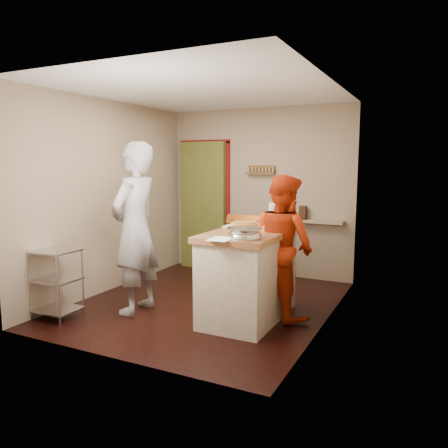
% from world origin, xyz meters
% --- Properties ---
extents(floor, '(3.50, 3.50, 0.00)m').
position_xyz_m(floor, '(0.00, 0.00, 0.00)').
color(floor, black).
rests_on(floor, ground).
extents(back_wall, '(3.00, 0.44, 2.60)m').
position_xyz_m(back_wall, '(-0.64, 1.78, 1.13)').
color(back_wall, gray).
rests_on(back_wall, ground).
extents(left_wall, '(0.04, 3.50, 2.60)m').
position_xyz_m(left_wall, '(-1.50, 0.00, 1.30)').
color(left_wall, gray).
rests_on(left_wall, ground).
extents(right_wall, '(0.04, 3.50, 2.60)m').
position_xyz_m(right_wall, '(1.50, 0.00, 1.30)').
color(right_wall, gray).
rests_on(right_wall, ground).
extents(ceiling, '(3.00, 3.50, 0.02)m').
position_xyz_m(ceiling, '(0.00, 0.00, 2.61)').
color(ceiling, white).
rests_on(ceiling, back_wall).
extents(stove, '(0.60, 0.63, 1.00)m').
position_xyz_m(stove, '(0.05, 1.42, 0.45)').
color(stove, black).
rests_on(stove, ground).
extents(wire_shelving, '(0.48, 0.40, 0.80)m').
position_xyz_m(wire_shelving, '(-1.28, -1.20, 0.44)').
color(wire_shelving, silver).
rests_on(wire_shelving, ground).
extents(island, '(0.80, 1.42, 1.31)m').
position_xyz_m(island, '(0.68, -0.24, 0.52)').
color(island, beige).
rests_on(island, ground).
extents(person_stripe, '(0.50, 0.74, 2.00)m').
position_xyz_m(person_stripe, '(-0.60, -0.62, 1.00)').
color(person_stripe, '#B4B5B9').
rests_on(person_stripe, ground).
extents(person_red, '(1.00, 0.94, 1.63)m').
position_xyz_m(person_red, '(1.00, -0.00, 0.82)').
color(person_red, '#B92D0C').
rests_on(person_red, ground).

